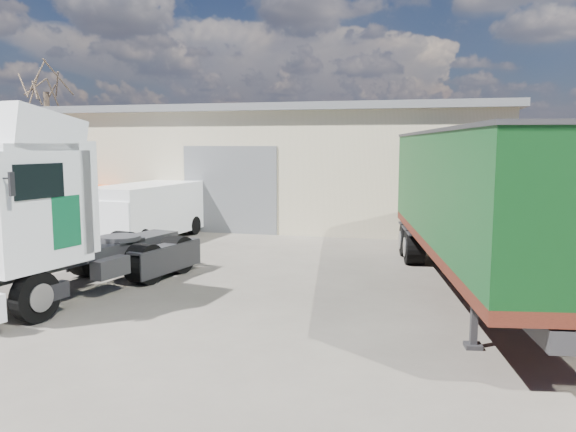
% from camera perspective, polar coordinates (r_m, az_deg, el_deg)
% --- Properties ---
extents(ground, '(120.00, 120.00, 0.00)m').
position_cam_1_polar(ground, '(13.65, -12.22, -8.44)').
color(ground, '#2B2923').
rests_on(ground, ground).
extents(warehouse, '(30.60, 12.60, 5.42)m').
position_cam_1_polar(warehouse, '(30.21, -9.22, 5.30)').
color(warehouse, '#BDAF91').
rests_on(warehouse, ground).
extents(bare_tree, '(4.00, 4.00, 9.60)m').
position_cam_1_polar(bare_tree, '(39.97, -23.44, 12.82)').
color(bare_tree, '#382B21').
rests_on(bare_tree, ground).
extents(tractor_unit, '(3.81, 7.05, 4.51)m').
position_cam_1_polar(tractor_unit, '(14.16, -23.67, -0.50)').
color(tractor_unit, black).
rests_on(tractor_unit, ground).
extents(box_trailer, '(4.40, 12.29, 4.00)m').
position_cam_1_polar(box_trailer, '(14.40, 18.60, 2.04)').
color(box_trailer, '#2D2D30').
rests_on(box_trailer, ground).
extents(panel_van, '(2.67, 5.47, 2.16)m').
position_cam_1_polar(panel_van, '(21.95, -14.40, 0.39)').
color(panel_van, black).
rests_on(panel_van, ground).
extents(orange_skip, '(3.24, 2.19, 1.92)m').
position_cam_1_polar(orange_skip, '(26.03, -19.46, 0.64)').
color(orange_skip, '#2D2D30').
rests_on(orange_skip, ground).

